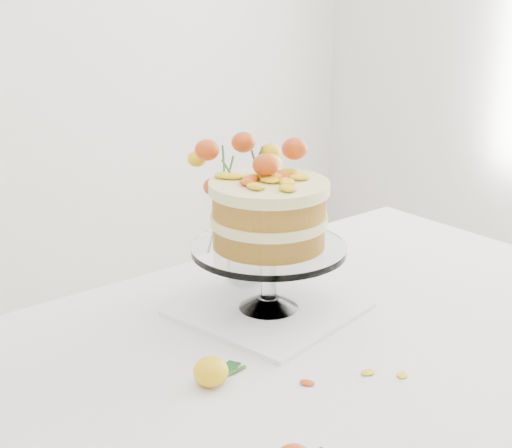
{
  "coord_description": "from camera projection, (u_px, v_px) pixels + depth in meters",
  "views": [
    {
      "loc": [
        -0.81,
        -0.83,
        1.37
      ],
      "look_at": [
        0.02,
        0.21,
        0.92
      ],
      "focal_mm": 50.0,
      "sensor_mm": 36.0,
      "label": 1
    }
  ],
  "objects": [
    {
      "name": "stray_petal_a",
      "position": [
        307.0,
        383.0,
        1.15
      ],
      "size": [
        0.03,
        0.02,
        0.0
      ],
      "primitive_type": "ellipsoid",
      "color": "yellow",
      "rests_on": "table"
    },
    {
      "name": "stray_petal_b",
      "position": [
        368.0,
        373.0,
        1.18
      ],
      "size": [
        0.03,
        0.02,
        0.0
      ],
      "primitive_type": "ellipsoid",
      "color": "yellow",
      "rests_on": "table"
    },
    {
      "name": "loose_rose_near",
      "position": [
        211.0,
        371.0,
        1.14
      ],
      "size": [
        0.1,
        0.06,
        0.05
      ],
      "rotation": [
        0.0,
        0.0,
        0.07
      ],
      "color": "yellow",
      "rests_on": "table"
    },
    {
      "name": "napkin",
      "position": [
        268.0,
        309.0,
        1.4
      ],
      "size": [
        0.36,
        0.36,
        0.01
      ],
      "primitive_type": "cube",
      "rotation": [
        0.0,
        0.0,
        0.19
      ],
      "color": "white",
      "rests_on": "table"
    },
    {
      "name": "rose_vase",
      "position": [
        244.0,
        188.0,
        1.46
      ],
      "size": [
        0.29,
        0.29,
        0.37
      ],
      "rotation": [
        0.0,
        0.0,
        0.27
      ],
      "color": "white",
      "rests_on": "table"
    },
    {
      "name": "table",
      "position": [
        317.0,
        378.0,
        1.32
      ],
      "size": [
        1.43,
        0.93,
        0.76
      ],
      "color": "tan",
      "rests_on": "ground"
    },
    {
      "name": "stray_petal_c",
      "position": [
        403.0,
        375.0,
        1.17
      ],
      "size": [
        0.03,
        0.02,
        0.0
      ],
      "primitive_type": "ellipsoid",
      "color": "yellow",
      "rests_on": "table"
    },
    {
      "name": "cake_stand",
      "position": [
        269.0,
        221.0,
        1.34
      ],
      "size": [
        0.3,
        0.3,
        0.27
      ],
      "rotation": [
        0.0,
        0.0,
        0.09
      ],
      "color": "white",
      "rests_on": "napkin"
    }
  ]
}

